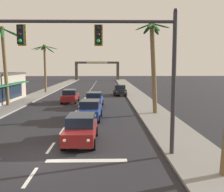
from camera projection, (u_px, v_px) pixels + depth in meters
The scene contains 14 objects.
ground_plane at pixel (45, 157), 13.16m from camera, with size 220.00×220.00×0.00m, color #232328.
sidewalk_right at pixel (142, 102), 33.17m from camera, with size 3.20×110.00×0.14m, color gray.
sidewalk_left at pixel (21, 102), 32.85m from camera, with size 3.20×110.00×0.14m, color gray.
lane_markings at pixel (85, 102), 32.92m from camera, with size 4.28×87.58×0.01m.
traffic_signal_mast at pixel (101, 50), 12.59m from camera, with size 11.62×0.41×7.42m.
sedan_lead_at_stop_bar at pixel (81, 129), 15.56m from camera, with size 1.97×4.46×1.68m.
sedan_third_in_queue at pixel (90, 110), 22.33m from camera, with size 2.07×4.50×1.68m.
sedan_fifth_in_queue at pixel (94, 100), 29.10m from camera, with size 2.10×4.51×1.68m.
sedan_oncoming_far at pixel (70, 96), 32.75m from camera, with size 1.99×4.47×1.68m.
sedan_parked_nearest_kerb at pixel (120, 90), 40.94m from camera, with size 2.02×4.48×1.68m.
palm_left_second at pixel (4, 54), 29.05m from camera, with size 4.17×3.72×9.09m.
palm_left_third at pixel (45, 60), 44.09m from camera, with size 4.48×4.04×8.33m.
palm_right_second at pixel (153, 56), 24.13m from camera, with size 3.27×3.09×8.81m.
town_gateway_arch at pixel (97, 68), 85.12m from camera, with size 14.63×0.90×6.17m.
Camera 1 is at (3.21, -12.78, 4.62)m, focal length 41.16 mm.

